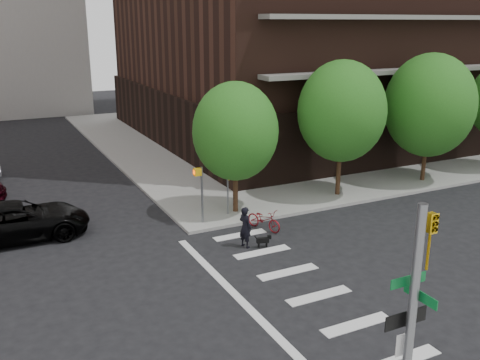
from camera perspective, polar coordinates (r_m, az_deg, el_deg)
ground at (r=17.30m, az=-0.06°, el=-14.39°), size 120.00×120.00×0.00m
sidewalk_ne at (r=46.54m, az=9.80°, el=5.33°), size 39.00×33.00×0.15m
crosswalk at (r=18.25m, az=6.32°, el=-12.71°), size 3.85×13.00×0.01m
tree_a at (r=24.72m, az=-0.50°, el=5.20°), size 4.00×4.00×5.90m
tree_b at (r=27.74m, az=10.80°, el=7.20°), size 4.50×4.50×6.65m
tree_c at (r=31.71m, az=19.57°, el=7.50°), size 5.00×5.00×6.80m
pedestrian_signal at (r=24.07m, az=-3.49°, el=-0.52°), size 2.18×0.67×2.60m
parked_car_black at (r=24.49m, az=-22.62°, el=-4.08°), size 2.73×5.86×1.62m
scooter at (r=23.77m, az=2.56°, el=-4.22°), size 1.27×1.94×0.96m
dog_walker at (r=21.84m, az=0.57°, el=-5.05°), size 0.73×0.58×1.73m
dog at (r=21.99m, az=2.53°, el=-6.42°), size 0.62×0.29×0.52m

